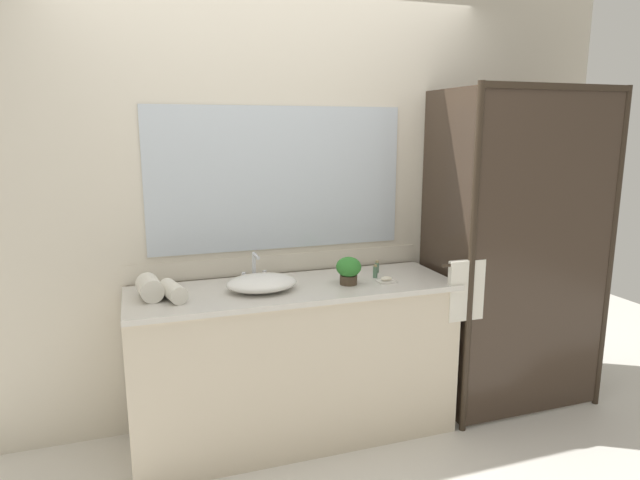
# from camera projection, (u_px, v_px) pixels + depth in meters

# --- Properties ---
(ground_plane) EXTENTS (8.00, 8.00, 0.00)m
(ground_plane) POSITION_uv_depth(u_px,v_px,m) (296.00, 434.00, 3.20)
(ground_plane) COLOR silver
(wall_back_with_mirror) EXTENTS (4.40, 0.06, 2.60)m
(wall_back_with_mirror) POSITION_uv_depth(u_px,v_px,m) (278.00, 206.00, 3.26)
(wall_back_with_mirror) COLOR beige
(wall_back_with_mirror) RESTS_ON ground_plane
(vanity_cabinet) EXTENTS (1.80, 0.58, 0.90)m
(vanity_cabinet) POSITION_uv_depth(u_px,v_px,m) (295.00, 361.00, 3.12)
(vanity_cabinet) COLOR beige
(vanity_cabinet) RESTS_ON ground_plane
(shower_enclosure) EXTENTS (1.20, 0.59, 2.00)m
(shower_enclosure) POSITION_uv_depth(u_px,v_px,m) (511.00, 256.00, 3.23)
(shower_enclosure) COLOR #2D2319
(shower_enclosure) RESTS_ON ground_plane
(sink_basin) EXTENTS (0.38, 0.30, 0.09)m
(sink_basin) POSITION_uv_depth(u_px,v_px,m) (262.00, 283.00, 2.93)
(sink_basin) COLOR white
(sink_basin) RESTS_ON vanity_cabinet
(faucet) EXTENTS (0.17, 0.14, 0.17)m
(faucet) POSITION_uv_depth(u_px,v_px,m) (254.00, 272.00, 3.10)
(faucet) COLOR silver
(faucet) RESTS_ON vanity_cabinet
(potted_plant) EXTENTS (0.14, 0.14, 0.15)m
(potted_plant) POSITION_uv_depth(u_px,v_px,m) (349.00, 269.00, 3.04)
(potted_plant) COLOR #473828
(potted_plant) RESTS_ON vanity_cabinet
(soap_dish) EXTENTS (0.10, 0.07, 0.04)m
(soap_dish) POSITION_uv_depth(u_px,v_px,m) (386.00, 280.00, 3.09)
(soap_dish) COLOR silver
(soap_dish) RESTS_ON vanity_cabinet
(amenity_bottle_shampoo) EXTENTS (0.03, 0.03, 0.08)m
(amenity_bottle_shampoo) POSITION_uv_depth(u_px,v_px,m) (375.00, 272.00, 3.19)
(amenity_bottle_shampoo) COLOR #4C7056
(amenity_bottle_shampoo) RESTS_ON vanity_cabinet
(amenity_bottle_lotion) EXTENTS (0.02, 0.02, 0.07)m
(amenity_bottle_lotion) POSITION_uv_depth(u_px,v_px,m) (377.00, 267.00, 3.30)
(amenity_bottle_lotion) COLOR #4C7056
(amenity_bottle_lotion) RESTS_ON vanity_cabinet
(rolled_towel_near_edge) EXTENTS (0.14, 0.20, 0.12)m
(rolled_towel_near_edge) POSITION_uv_depth(u_px,v_px,m) (150.00, 288.00, 2.79)
(rolled_towel_near_edge) COLOR silver
(rolled_towel_near_edge) RESTS_ON vanity_cabinet
(rolled_towel_middle) EXTENTS (0.14, 0.22, 0.09)m
(rolled_towel_middle) POSITION_uv_depth(u_px,v_px,m) (173.00, 291.00, 2.77)
(rolled_towel_middle) COLOR silver
(rolled_towel_middle) RESTS_ON vanity_cabinet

